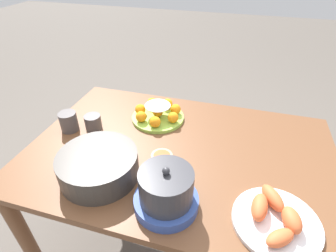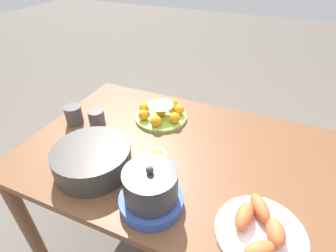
{
  "view_description": "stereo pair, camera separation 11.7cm",
  "coord_description": "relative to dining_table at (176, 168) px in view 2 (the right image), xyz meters",
  "views": [
    {
      "loc": [
        -0.19,
        0.81,
        1.42
      ],
      "look_at": [
        0.08,
        -0.1,
        0.75
      ],
      "focal_mm": 28.0,
      "sensor_mm": 36.0,
      "label": 1
    },
    {
      "loc": [
        -0.3,
        0.78,
        1.42
      ],
      "look_at": [
        0.08,
        -0.1,
        0.75
      ],
      "focal_mm": 28.0,
      "sensor_mm": 36.0,
      "label": 2
    }
  ],
  "objects": [
    {
      "name": "cake_plate",
      "position": [
        0.16,
        -0.2,
        0.13
      ],
      "size": [
        0.25,
        0.25,
        0.09
      ],
      "color": "#99CC4C",
      "rests_on": "dining_table"
    },
    {
      "name": "serving_bowl",
      "position": [
        0.25,
        0.22,
        0.15
      ],
      "size": [
        0.29,
        0.29,
        0.1
      ],
      "color": "#3D3833",
      "rests_on": "dining_table"
    },
    {
      "name": "ground_plane",
      "position": [
        0.0,
        0.0,
        -0.61
      ],
      "size": [
        12.0,
        12.0,
        0.0
      ],
      "primitive_type": "plane",
      "color": "#5B544C"
    },
    {
      "name": "seafood_platter",
      "position": [
        -0.37,
        0.25,
        0.12
      ],
      "size": [
        0.27,
        0.27,
        0.07
      ],
      "color": "silver",
      "rests_on": "dining_table"
    },
    {
      "name": "dining_table",
      "position": [
        0.0,
        0.0,
        0.0
      ],
      "size": [
        1.26,
        0.84,
        0.71
      ],
      "color": "brown",
      "rests_on": "ground_plane"
    },
    {
      "name": "cup_far",
      "position": [
        0.42,
        -0.04,
        0.13
      ],
      "size": [
        0.07,
        0.07,
        0.07
      ],
      "color": "#4C4747",
      "rests_on": "dining_table"
    },
    {
      "name": "sauce_bowl",
      "position": [
        0.05,
        0.09,
        0.11
      ],
      "size": [
        0.09,
        0.09,
        0.03
      ],
      "color": "tan",
      "rests_on": "dining_table"
    },
    {
      "name": "warming_pot",
      "position": [
        -0.03,
        0.28,
        0.16
      ],
      "size": [
        0.21,
        0.21,
        0.17
      ],
      "color": "#334C99",
      "rests_on": "dining_table"
    },
    {
      "name": "cup_near",
      "position": [
        0.52,
        -0.0,
        0.14
      ],
      "size": [
        0.08,
        0.08,
        0.09
      ],
      "color": "#4C4747",
      "rests_on": "dining_table"
    }
  ]
}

